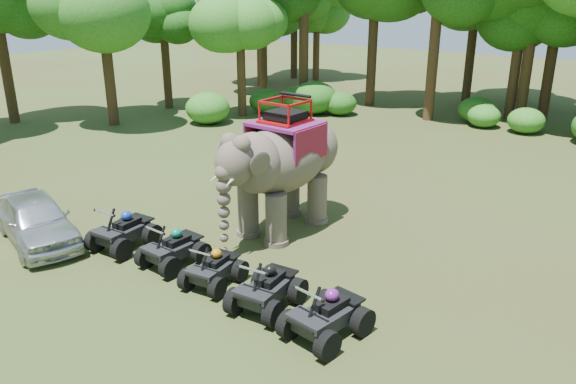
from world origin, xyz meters
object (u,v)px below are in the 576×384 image
atv_2 (214,264)px  atv_4 (327,309)px  atv_1 (173,244)px  atv_3 (267,283)px  elephant (283,165)px  atv_0 (123,226)px  parked_car (36,220)px

atv_2 → atv_4: 3.58m
atv_1 → atv_2: 1.67m
atv_1 → atv_3: bearing=-1.4°
elephant → atv_2: elephant is taller
elephant → atv_4: bearing=-42.6°
elephant → atv_4: size_ratio=2.72×
atv_0 → atv_3: atv_0 is taller
atv_0 → atv_3: size_ratio=1.02×
atv_0 → atv_3: (5.45, -0.11, -0.02)m
atv_4 → atv_3: bearing=-176.5°
elephant → parked_car: bearing=-134.2°
atv_0 → atv_4: atv_4 is taller
atv_2 → atv_3: 1.80m
atv_1 → atv_0: bearing=-174.8°
parked_car → atv_2: size_ratio=2.69×
atv_0 → parked_car: bearing=-156.4°
atv_2 → atv_3: atv_3 is taller
atv_3 → atv_4: atv_4 is taller
atv_3 → atv_4: (1.78, -0.14, 0.02)m
atv_1 → atv_2: bearing=-2.9°
parked_car → atv_0: 2.75m
elephant → atv_0: bearing=-125.1°
atv_0 → atv_1: atv_0 is taller
parked_car → atv_1: parked_car is taller
parked_car → atv_0: parked_car is taller
atv_1 → atv_3: (3.46, -0.21, 0.03)m
atv_3 → atv_4: 1.78m
atv_4 → atv_1: bearing=-175.9°
parked_car → atv_3: parked_car is taller
parked_car → atv_3: size_ratio=2.37×
parked_car → atv_2: bearing=-61.6°
elephant → atv_0: (-2.94, -3.94, -1.43)m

